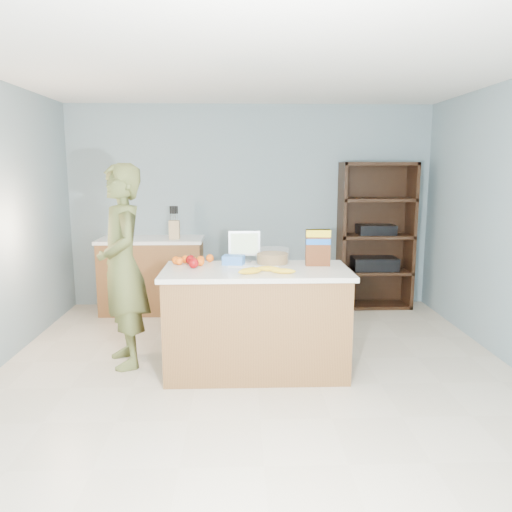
{
  "coord_description": "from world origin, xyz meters",
  "views": [
    {
      "loc": [
        -0.14,
        -3.78,
        1.73
      ],
      "look_at": [
        0.0,
        0.35,
        1.0
      ],
      "focal_mm": 35.0,
      "sensor_mm": 36.0,
      "label": 1
    }
  ],
  "objects_px": {
    "tv": "(244,245)",
    "counter_peninsula": "(256,325)",
    "person": "(123,266)",
    "cereal_box": "(318,245)",
    "shelving_unit": "(374,238)"
  },
  "relations": [
    {
      "from": "counter_peninsula",
      "to": "tv",
      "type": "distance_m",
      "value": 0.72
    },
    {
      "from": "shelving_unit",
      "to": "tv",
      "type": "height_order",
      "value": "shelving_unit"
    },
    {
      "from": "shelving_unit",
      "to": "person",
      "type": "xyz_separation_m",
      "value": [
        -2.71,
        -1.84,
        0.02
      ]
    },
    {
      "from": "counter_peninsula",
      "to": "person",
      "type": "bearing_deg",
      "value": 169.7
    },
    {
      "from": "tv",
      "to": "cereal_box",
      "type": "bearing_deg",
      "value": -16.37
    },
    {
      "from": "counter_peninsula",
      "to": "person",
      "type": "height_order",
      "value": "person"
    },
    {
      "from": "counter_peninsula",
      "to": "person",
      "type": "distance_m",
      "value": 1.27
    },
    {
      "from": "counter_peninsula",
      "to": "tv",
      "type": "bearing_deg",
      "value": 107.62
    },
    {
      "from": "counter_peninsula",
      "to": "person",
      "type": "xyz_separation_m",
      "value": [
        -1.16,
        0.21,
        0.47
      ]
    },
    {
      "from": "tv",
      "to": "counter_peninsula",
      "type": "bearing_deg",
      "value": -72.38
    },
    {
      "from": "counter_peninsula",
      "to": "shelving_unit",
      "type": "height_order",
      "value": "shelving_unit"
    },
    {
      "from": "counter_peninsula",
      "to": "tv",
      "type": "xyz_separation_m",
      "value": [
        -0.1,
        0.3,
        0.64
      ]
    },
    {
      "from": "cereal_box",
      "to": "counter_peninsula",
      "type": "bearing_deg",
      "value": -167.59
    },
    {
      "from": "person",
      "to": "cereal_box",
      "type": "relative_size",
      "value": 5.67
    },
    {
      "from": "person",
      "to": "counter_peninsula",
      "type": "bearing_deg",
      "value": 56.22
    }
  ]
}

